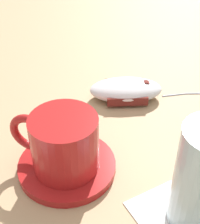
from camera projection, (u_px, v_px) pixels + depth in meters
The scene contains 5 objects.
ground_plane at pixel (95, 154), 0.45m from camera, with size 3.00×3.00×0.00m, color #9E7F5B.
saucer at pixel (67, 166), 0.43m from camera, with size 0.12×0.12×0.01m, color maroon.
coffee_cup at pixel (63, 143), 0.40m from camera, with size 0.11×0.08×0.07m.
computer_mouse at pixel (126, 90), 0.54m from camera, with size 0.11×0.06×0.03m.
napkin_under_glass at pixel (194, 219), 0.37m from camera, with size 0.11×0.11×0.00m, color white.
Camera 1 is at (0.01, 0.32, 0.32)m, focal length 55.00 mm.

